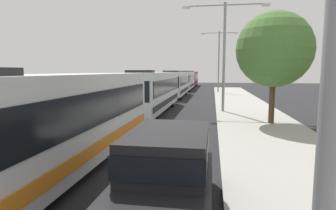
{
  "coord_description": "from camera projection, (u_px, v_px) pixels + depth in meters",
  "views": [
    {
      "loc": [
        3.3,
        1.69,
        3.14
      ],
      "look_at": [
        1.12,
        15.41,
        1.46
      ],
      "focal_mm": 30.02,
      "sensor_mm": 36.0,
      "label": 1
    }
  ],
  "objects": [
    {
      "name": "streetlamp_mid",
      "position": [
        224.0,
        45.0,
        20.65
      ],
      "size": [
        6.21,
        0.28,
        7.96
      ],
      "color": "gray",
      "rests_on": "sidewalk"
    },
    {
      "name": "streetlamp_far",
      "position": [
        219.0,
        56.0,
        39.7
      ],
      "size": [
        5.09,
        0.28,
        8.54
      ],
      "color": "gray",
      "rests_on": "sidewalk"
    },
    {
      "name": "roadside_tree",
      "position": [
        274.0,
        50.0,
        15.77
      ],
      "size": [
        4.25,
        4.25,
        6.33
      ],
      "color": "#4C3823",
      "rests_on": "sidewalk"
    },
    {
      "name": "bus_fourth_in_line",
      "position": [
        185.0,
        80.0,
        46.97
      ],
      "size": [
        2.58,
        10.79,
        3.21
      ],
      "color": "silver",
      "rests_on": "ground_plane"
    },
    {
      "name": "bus_lead",
      "position": [
        62.0,
        118.0,
        8.72
      ],
      "size": [
        2.58,
        11.2,
        3.21
      ],
      "color": "silver",
      "rests_on": "ground_plane"
    },
    {
      "name": "bus_rear",
      "position": [
        191.0,
        78.0,
        58.92
      ],
      "size": [
        2.58,
        10.86,
        3.21
      ],
      "color": "maroon",
      "rests_on": "ground_plane"
    },
    {
      "name": "bus_middle",
      "position": [
        175.0,
        83.0,
        34.42
      ],
      "size": [
        2.58,
        10.47,
        3.21
      ],
      "color": "silver",
      "rests_on": "ground_plane"
    },
    {
      "name": "bus_second_in_line",
      "position": [
        152.0,
        90.0,
        21.54
      ],
      "size": [
        2.58,
        11.86,
        3.21
      ],
      "color": "silver",
      "rests_on": "ground_plane"
    },
    {
      "name": "box_truck_oncoming",
      "position": [
        175.0,
        78.0,
        59.89
      ],
      "size": [
        2.35,
        7.3,
        3.15
      ],
      "color": "maroon",
      "rests_on": "ground_plane"
    },
    {
      "name": "white_suv",
      "position": [
        168.0,
        171.0,
        5.93
      ],
      "size": [
        1.86,
        4.65,
        1.9
      ],
      "color": "black",
      "rests_on": "ground_plane"
    }
  ]
}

